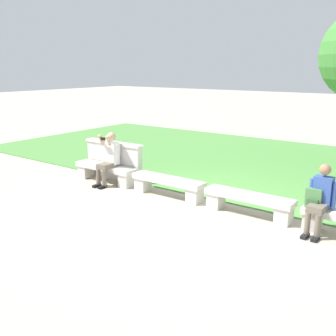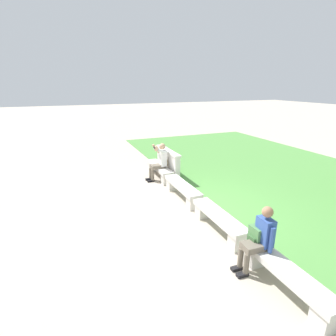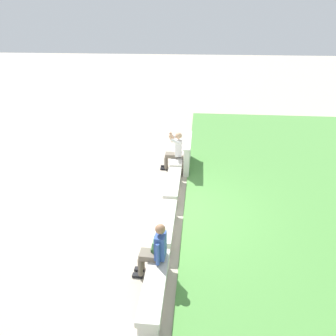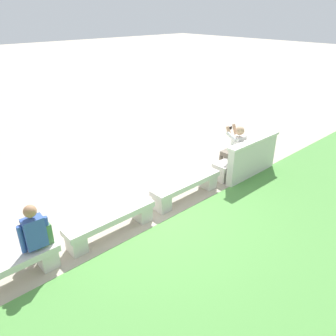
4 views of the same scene
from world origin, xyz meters
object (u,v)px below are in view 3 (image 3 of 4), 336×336
object	(u,v)px
bench_main	(178,158)
backpack	(158,247)
bench_mid	(166,224)
person_distant	(155,249)
person_photographer	(175,149)
bench_far	(155,287)
bench_near	(173,185)

from	to	relation	value
bench_main	backpack	distance (m)	5.31
bench_mid	backpack	world-z (taller)	backpack
bench_mid	person_distant	xyz separation A→B (m)	(1.39, -0.07, 0.38)
person_photographer	bench_mid	bearing A→B (deg)	1.17
person_distant	backpack	world-z (taller)	person_distant
bench_main	bench_mid	distance (m)	4.02
bench_far	person_distant	bearing A→B (deg)	-173.88
person_distant	backpack	size ratio (longest dim) A/B	2.94
bench_main	bench_mid	world-z (taller)	same
bench_near	backpack	distance (m)	3.30
bench_main	person_photographer	bearing A→B (deg)	-18.70
bench_mid	bench_far	distance (m)	2.01
bench_near	person_photographer	xyz separation A→B (m)	(-1.78, -0.08, 0.44)
bench_near	bench_mid	bearing A→B (deg)	0.00
bench_main	bench_far	distance (m)	6.03
person_photographer	person_distant	bearing A→B (deg)	0.13
bench_far	person_distant	size ratio (longest dim) A/B	1.46
bench_near	person_distant	size ratio (longest dim) A/B	1.46
bench_near	bench_mid	world-z (taller)	same
person_distant	person_photographer	bearing A→B (deg)	-179.87
bench_main	person_distant	xyz separation A→B (m)	(5.41, -0.07, 0.38)
bench_near	bench_main	bearing A→B (deg)	180.00
person_photographer	bench_main	bearing A→B (deg)	161.30
person_photographer	person_distant	world-z (taller)	person_photographer
bench_main	backpack	world-z (taller)	backpack
bench_mid	backpack	size ratio (longest dim) A/B	4.29
bench_main	bench_far	world-z (taller)	same
bench_near	bench_far	bearing A→B (deg)	0.00
bench_main	person_distant	bearing A→B (deg)	-0.70
person_photographer	bench_near	bearing A→B (deg)	2.50
person_distant	bench_near	bearing A→B (deg)	178.88
bench_main	person_photographer	size ratio (longest dim) A/B	1.39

